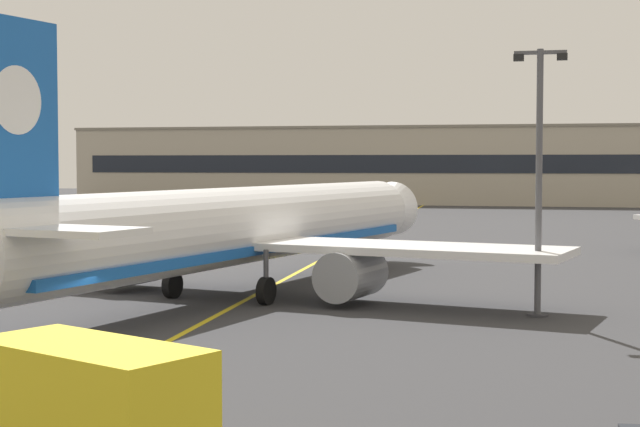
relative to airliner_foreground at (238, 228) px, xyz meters
name	(u,v)px	position (x,y,z in m)	size (l,w,h in m)	color
ground_plane	(111,352)	(0.03, -14.57, -3.37)	(400.00, 400.00, 0.00)	#353538
taxiway_centreline	(311,265)	(0.03, 15.43, -3.37)	(0.30, 180.00, 0.01)	yellow
airliner_foreground	(238,228)	(0.00, 0.00, 0.00)	(32.27, 41.09, 11.65)	white
apron_lamp_post	(539,177)	(14.44, -3.03, 2.63)	(2.24, 0.90, 11.42)	#515156
service_truck_baggage_yellow	(61,406)	(4.86, -27.39, -1.89)	(7.90, 5.39, 2.90)	#2D2D33
safety_cone_by_nose_gear	(338,262)	(1.78, 15.34, -3.11)	(0.44, 0.44, 0.55)	orange
terminal_building	(527,165)	(11.72, 111.23, 2.83)	(147.46, 12.40, 12.39)	#B2A893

